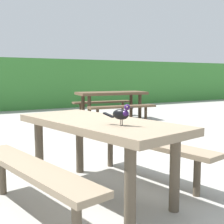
# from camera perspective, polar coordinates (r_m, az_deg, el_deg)

# --- Properties ---
(ground_plane) EXTENTS (60.00, 60.00, 0.00)m
(ground_plane) POSITION_cam_1_polar(r_m,az_deg,el_deg) (3.29, -1.33, -13.74)
(ground_plane) COLOR #A3A099
(picnic_table_foreground) EXTENTS (1.99, 2.02, 0.74)m
(picnic_table_foreground) POSITION_cam_1_polar(r_m,az_deg,el_deg) (2.89, -2.54, -5.15)
(picnic_table_foreground) COLOR #84725B
(picnic_table_foreground) RESTS_ON ground
(bird_grackle) EXTENTS (0.17, 0.26, 0.18)m
(bird_grackle) POSITION_cam_1_polar(r_m,az_deg,el_deg) (2.52, 1.87, -0.31)
(bird_grackle) COLOR black
(bird_grackle) RESTS_ON picnic_table_foreground
(picnic_table_mid_left) EXTENTS (1.90, 1.88, 0.74)m
(picnic_table_mid_left) POSITION_cam_1_polar(r_m,az_deg,el_deg) (7.91, -0.09, 2.51)
(picnic_table_mid_left) COLOR brown
(picnic_table_mid_left) RESTS_ON ground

